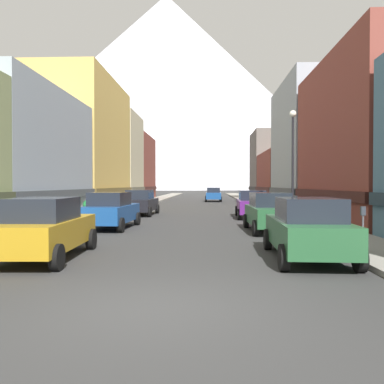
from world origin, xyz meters
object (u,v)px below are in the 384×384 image
(car_left_0, at_px, (44,228))
(car_driving_0, at_px, (213,194))
(parking_meter_near, at_px, (363,221))
(trash_bin_right, at_px, (325,217))
(car_left_1, at_px, (111,210))
(car_left_2, at_px, (141,202))
(car_right_0, at_px, (307,228))
(car_right_1, at_px, (270,212))
(car_right_2, at_px, (252,204))
(streetlamp_right, at_px, (293,149))
(potted_plant_1, at_px, (88,206))

(car_left_0, height_order, car_driving_0, same)
(parking_meter_near, relative_size, trash_bin_right, 1.36)
(car_left_1, distance_m, car_left_2, 8.42)
(car_left_1, bearing_deg, car_right_0, -45.29)
(car_left_1, xyz_separation_m, trash_bin_right, (10.15, -0.61, -0.26))
(car_left_2, bearing_deg, car_right_0, -64.73)
(car_left_2, distance_m, parking_meter_near, 17.87)
(car_left_0, distance_m, car_right_1, 10.31)
(car_right_2, relative_size, parking_meter_near, 3.35)
(car_right_0, xyz_separation_m, streetlamp_right, (1.55, 9.34, 3.09))
(car_right_1, distance_m, streetlamp_right, 4.31)
(car_driving_0, height_order, trash_bin_right, car_driving_0)
(car_left_2, xyz_separation_m, potted_plant_1, (-3.20, -1.76, -0.16))
(trash_bin_right, bearing_deg, car_left_0, -144.38)
(streetlamp_right, bearing_deg, car_driving_0, 97.35)
(car_left_2, distance_m, trash_bin_right, 13.59)
(car_left_2, relative_size, potted_plant_1, 4.46)
(car_left_0, relative_size, car_left_1, 1.00)
(car_right_1, height_order, potted_plant_1, car_right_1)
(car_left_0, xyz_separation_m, car_driving_0, (5.40, 38.62, 0.00))
(car_right_2, relative_size, potted_plant_1, 4.46)
(parking_meter_near, bearing_deg, car_right_0, -152.89)
(car_right_0, relative_size, streetlamp_right, 0.76)
(car_left_1, xyz_separation_m, car_right_1, (7.60, -0.91, 0.00))
(car_right_0, relative_size, parking_meter_near, 3.35)
(trash_bin_right, relative_size, streetlamp_right, 0.17)
(streetlamp_right, bearing_deg, car_right_1, -121.08)
(car_right_2, distance_m, car_driving_0, 24.32)
(potted_plant_1, bearing_deg, car_left_2, 28.82)
(car_right_1, bearing_deg, car_driving_0, 93.97)
(car_left_1, height_order, car_driving_0, same)
(car_right_1, xyz_separation_m, parking_meter_near, (1.95, -5.77, 0.11))
(car_right_2, bearing_deg, car_left_0, -117.82)
(car_left_1, relative_size, car_left_2, 1.01)
(car_right_0, bearing_deg, car_right_2, 89.99)
(parking_meter_near, bearing_deg, trash_bin_right, 84.35)
(car_left_1, relative_size, car_right_2, 1.01)
(car_left_0, distance_m, car_left_1, 7.88)
(car_right_1, relative_size, streetlamp_right, 0.76)
(car_right_0, relative_size, car_right_2, 1.00)
(car_driving_0, height_order, parking_meter_near, car_driving_0)
(car_driving_0, bearing_deg, trash_bin_right, -81.39)
(parking_meter_near, bearing_deg, car_right_1, 108.69)
(car_left_0, relative_size, car_right_1, 1.00)
(car_left_2, xyz_separation_m, car_right_1, (7.60, -9.33, 0.00))
(car_right_0, height_order, potted_plant_1, car_right_0)
(potted_plant_1, bearing_deg, car_right_2, -0.75)
(car_left_0, bearing_deg, car_left_1, 90.04)
(trash_bin_right, xyz_separation_m, streetlamp_right, (-1.00, 2.28, 3.34))
(car_left_0, bearing_deg, potted_plant_1, 102.42)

